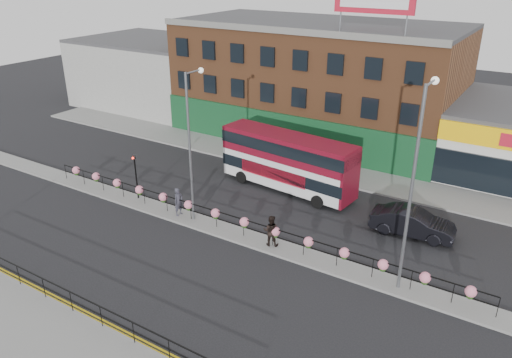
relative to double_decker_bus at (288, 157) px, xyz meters
The scene contains 17 objects.
ground 7.82m from the double_decker_bus, 89.48° to the right, with size 120.00×120.00×0.00m, color black.
south_pavement 19.55m from the double_decker_bus, 89.80° to the right, with size 60.00×4.00×0.15m, color gray.
north_pavement 5.22m from the double_decker_bus, 89.16° to the left, with size 60.00×4.00×0.15m, color gray.
median 7.79m from the double_decker_bus, 89.48° to the right, with size 60.00×1.60×0.15m, color gray.
yellow_line_inner 17.28m from the double_decker_bus, 89.77° to the right, with size 60.00×0.10×0.01m, color gold.
yellow_line_outer 17.46m from the double_decker_bus, 89.78° to the right, with size 60.00×0.10×0.01m, color gold.
brick_building 13.42m from the double_decker_bus, 107.38° to the left, with size 25.00×12.21×10.30m.
warehouse_west 27.29m from the double_decker_bus, 152.47° to the left, with size 15.50×12.00×7.30m.
median_railing 7.54m from the double_decker_bus, 89.48° to the right, with size 30.04×0.56×1.23m.
south_railing 17.67m from the double_decker_bus, 96.30° to the right, with size 20.04×0.05×1.12m.
double_decker_bus is the anchor object (origin of this frame).
car 9.77m from the double_decker_bus, ahead, with size 5.09×2.16×1.63m, color black.
pedestrian_a 8.48m from the double_decker_bus, 118.08° to the right, with size 0.51×0.72×1.87m, color #33333E.
pedestrian_b 8.13m from the double_decker_bus, 68.20° to the right, with size 1.10×0.98×1.88m, color black.
lamp_column_west 8.27m from the double_decker_bus, 111.31° to the right, with size 0.34×1.65×9.39m.
lamp_column_east 13.30m from the double_decker_bus, 34.60° to the right, with size 0.37×1.82×10.40m.
traffic_light_median 10.58m from the double_decker_bus, 138.57° to the right, with size 0.15×0.28×3.65m.
Camera 1 is at (15.39, -21.59, 15.38)m, focal length 35.00 mm.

